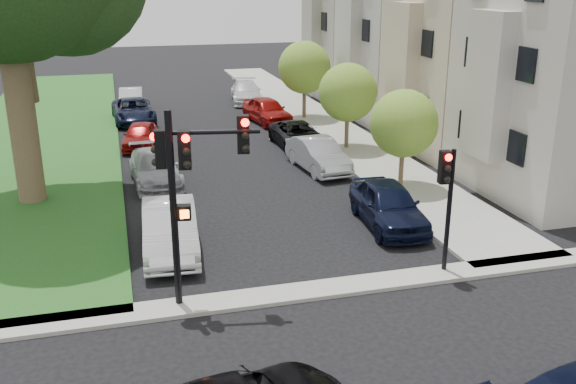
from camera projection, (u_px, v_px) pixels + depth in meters
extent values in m
plane|color=black|center=(340.00, 328.00, 16.22)|extent=(140.00, 140.00, 0.00)
cube|color=#225D1B|center=(44.00, 133.00, 35.89)|extent=(8.00, 44.00, 0.12)
cube|color=gray|center=(312.00, 117.00, 39.81)|extent=(3.50, 44.00, 0.12)
cube|color=gray|center=(316.00, 290.00, 18.03)|extent=(60.00, 1.00, 0.12)
cube|color=#B1AFA7|center=(576.00, 69.00, 25.03)|extent=(7.00, 7.40, 10.00)
cube|color=#B1AFA7|center=(488.00, 86.00, 24.23)|extent=(0.70, 2.20, 5.50)
cube|color=black|center=(497.00, 59.00, 23.99)|extent=(0.08, 3.60, 6.00)
cube|color=tan|center=(475.00, 48.00, 31.88)|extent=(7.00, 7.40, 10.00)
cube|color=tan|center=(403.00, 61.00, 31.09)|extent=(0.70, 2.20, 5.50)
cube|color=black|center=(410.00, 40.00, 30.84)|extent=(0.08, 3.60, 6.00)
cube|color=#9C928B|center=(409.00, 35.00, 38.73)|extent=(7.00, 7.40, 10.00)
cube|color=#9C928B|center=(349.00, 45.00, 37.94)|extent=(0.70, 2.20, 5.50)
cube|color=black|center=(354.00, 28.00, 37.69)|extent=(0.08, 3.60, 6.00)
cube|color=#AAA690|center=(363.00, 26.00, 45.58)|extent=(7.00, 7.40, 10.00)
cube|color=#AAA690|center=(312.00, 35.00, 44.79)|extent=(0.70, 2.20, 5.50)
cube|color=black|center=(316.00, 20.00, 44.54)|extent=(0.08, 3.60, 6.00)
cylinder|color=brown|center=(21.00, 107.00, 23.97)|extent=(1.04, 1.04, 7.54)
cylinder|color=brown|center=(401.00, 166.00, 26.49)|extent=(0.20, 0.20, 1.98)
sphere|color=#5F933C|center=(404.00, 123.00, 25.92)|extent=(2.77, 2.77, 2.77)
cylinder|color=brown|center=(347.00, 129.00, 32.44)|extent=(0.21, 0.21, 2.09)
sphere|color=#5F933C|center=(348.00, 92.00, 31.84)|extent=(2.93, 2.93, 2.93)
cylinder|color=brown|center=(304.00, 101.00, 39.31)|extent=(0.23, 0.23, 2.26)
sphere|color=#5F933C|center=(304.00, 67.00, 38.66)|extent=(3.17, 3.17, 3.17)
cylinder|color=black|center=(174.00, 213.00, 16.42)|extent=(0.21, 0.21, 5.36)
cylinder|color=black|center=(215.00, 132.00, 16.04)|extent=(2.26, 0.51, 0.12)
cube|color=black|center=(185.00, 150.00, 15.98)|extent=(0.35, 0.32, 0.98)
cube|color=black|center=(243.00, 134.00, 16.25)|extent=(0.35, 0.32, 0.98)
cube|color=black|center=(161.00, 149.00, 16.08)|extent=(0.32, 0.35, 0.98)
sphere|color=#FF0C05|center=(185.00, 139.00, 15.73)|extent=(0.21, 0.21, 0.21)
sphere|color=black|center=(186.00, 164.00, 15.95)|extent=(0.21, 0.21, 0.21)
cube|color=black|center=(184.00, 212.00, 16.49)|extent=(0.40, 0.32, 0.39)
cube|color=#FF5905|center=(185.00, 214.00, 16.36)|extent=(0.23, 0.03, 0.23)
cylinder|color=black|center=(449.00, 213.00, 18.63)|extent=(0.15, 0.15, 3.82)
cube|color=black|center=(445.00, 167.00, 18.12)|extent=(0.33, 0.29, 0.96)
sphere|color=#FF0C05|center=(448.00, 158.00, 17.88)|extent=(0.20, 0.20, 0.20)
imported|color=black|center=(388.00, 205.00, 22.60)|extent=(2.21, 4.76, 1.58)
imported|color=#999BA0|center=(318.00, 155.00, 29.08)|extent=(2.00, 4.57, 1.46)
imported|color=black|center=(298.00, 135.00, 32.97)|extent=(2.27, 4.69, 1.29)
imported|color=maroon|center=(267.00, 110.00, 38.37)|extent=(2.58, 4.75, 1.53)
imported|color=silver|center=(246.00, 92.00, 44.62)|extent=(2.66, 5.17, 1.44)
imported|color=silver|center=(170.00, 229.00, 20.48)|extent=(1.95, 4.86, 1.57)
imported|color=#999BA0|center=(155.00, 168.00, 27.20)|extent=(2.23, 4.86, 1.38)
imported|color=maroon|center=(140.00, 135.00, 32.92)|extent=(2.22, 4.02, 1.29)
imported|color=black|center=(133.00, 111.00, 38.59)|extent=(2.59, 5.19, 1.41)
imported|color=silver|center=(131.00, 99.00, 42.16)|extent=(1.73, 4.29, 1.39)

